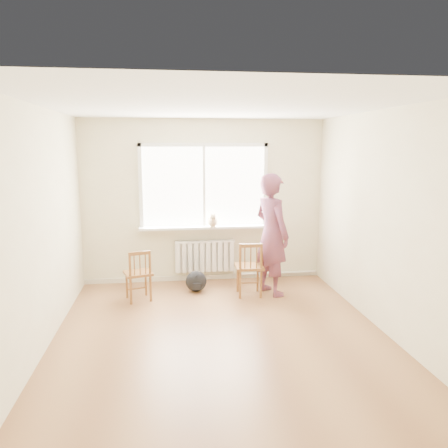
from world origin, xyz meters
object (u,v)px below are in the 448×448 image
object	(u,v)px
cat	(213,221)
backpack	(196,281)
chair_right	(250,269)
chair_left	(139,275)
person	(272,234)

from	to	relation	value
cat	backpack	bearing A→B (deg)	-123.57
cat	backpack	distance (m)	1.03
backpack	chair_right	bearing A→B (deg)	-20.96
chair_right	cat	bearing A→B (deg)	-53.73
chair_left	cat	xyz separation A→B (m)	(1.17, 0.73, 0.66)
chair_right	person	distance (m)	0.62
chair_left	person	bearing A→B (deg)	165.87
chair_right	cat	xyz separation A→B (m)	(-0.48, 0.73, 0.62)
chair_right	backpack	distance (m)	0.89
chair_left	chair_right	world-z (taller)	chair_right
person	chair_right	bearing A→B (deg)	76.97
backpack	person	bearing A→B (deg)	-11.15
chair_left	person	world-z (taller)	person
chair_right	person	bearing A→B (deg)	-164.73
person	cat	xyz separation A→B (m)	(-0.84, 0.65, 0.12)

